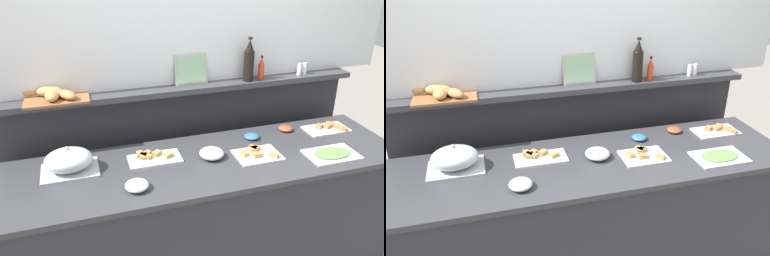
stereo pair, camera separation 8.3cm
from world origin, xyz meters
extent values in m
plane|color=gray|center=(0.00, 0.60, 0.00)|extent=(12.00, 12.00, 0.00)
cube|color=#2D2D33|center=(0.00, 0.00, 0.44)|extent=(2.54, 0.69, 0.88)
cube|color=#38383D|center=(0.00, 0.00, 0.89)|extent=(2.58, 0.73, 0.03)
cube|color=#2D2D33|center=(0.00, 0.54, 0.61)|extent=(2.60, 0.08, 1.22)
cube|color=#38383D|center=(0.00, 0.49, 1.24)|extent=(2.60, 0.22, 0.04)
cube|color=white|center=(-0.32, 0.11, 0.92)|extent=(0.34, 0.18, 0.01)
cube|color=#B7844C|center=(-0.39, 0.14, 0.93)|extent=(0.05, 0.06, 0.01)
cube|color=#66994C|center=(-0.39, 0.14, 0.93)|extent=(0.05, 0.06, 0.01)
cube|color=#B7844C|center=(-0.39, 0.14, 0.94)|extent=(0.05, 0.06, 0.01)
cube|color=#B7844C|center=(-0.30, 0.15, 0.93)|extent=(0.07, 0.07, 0.01)
cube|color=#66994C|center=(-0.30, 0.15, 0.93)|extent=(0.07, 0.07, 0.01)
cube|color=#B7844C|center=(-0.30, 0.15, 0.94)|extent=(0.07, 0.07, 0.01)
cube|color=#B7844C|center=(-0.23, 0.10, 0.93)|extent=(0.07, 0.06, 0.01)
cube|color=#66994C|center=(-0.23, 0.10, 0.93)|extent=(0.07, 0.06, 0.01)
cube|color=#B7844C|center=(-0.23, 0.10, 0.94)|extent=(0.07, 0.06, 0.01)
cube|color=#B7844C|center=(-0.36, 0.17, 0.93)|extent=(0.07, 0.06, 0.01)
cube|color=#66994C|center=(-0.36, 0.17, 0.93)|extent=(0.07, 0.06, 0.01)
cube|color=#B7844C|center=(-0.36, 0.17, 0.94)|extent=(0.07, 0.06, 0.01)
cube|color=#B7844C|center=(-0.36, 0.13, 0.93)|extent=(0.07, 0.07, 0.01)
cube|color=#66994C|center=(-0.36, 0.13, 0.93)|extent=(0.07, 0.07, 0.01)
cube|color=#B7844C|center=(-0.36, 0.13, 0.94)|extent=(0.07, 0.07, 0.01)
cube|color=#B7844C|center=(-0.41, 0.17, 0.93)|extent=(0.04, 0.06, 0.01)
cube|color=#66994C|center=(-0.41, 0.17, 0.93)|extent=(0.04, 0.06, 0.01)
cube|color=#B7844C|center=(-0.41, 0.17, 0.94)|extent=(0.04, 0.06, 0.01)
cube|color=white|center=(0.99, 0.16, 0.92)|extent=(0.32, 0.18, 0.01)
cube|color=#AD7A47|center=(0.94, 0.19, 0.93)|extent=(0.07, 0.07, 0.01)
cube|color=#D1664C|center=(0.94, 0.19, 0.93)|extent=(0.07, 0.07, 0.01)
cube|color=#AD7A47|center=(0.94, 0.19, 0.94)|extent=(0.07, 0.07, 0.01)
cube|color=#AD7A47|center=(1.07, 0.15, 0.93)|extent=(0.07, 0.07, 0.01)
cube|color=#D1664C|center=(1.07, 0.15, 0.93)|extent=(0.07, 0.07, 0.01)
cube|color=#AD7A47|center=(1.07, 0.15, 0.94)|extent=(0.07, 0.07, 0.01)
cube|color=#AD7A47|center=(1.00, 0.17, 0.93)|extent=(0.07, 0.06, 0.01)
cube|color=#D1664C|center=(1.00, 0.17, 0.93)|extent=(0.07, 0.06, 0.01)
cube|color=#AD7A47|center=(1.00, 0.17, 0.94)|extent=(0.07, 0.06, 0.01)
cube|color=#AD7A47|center=(1.09, 0.11, 0.93)|extent=(0.07, 0.07, 0.01)
cube|color=#D1664C|center=(1.09, 0.11, 0.93)|extent=(0.07, 0.07, 0.01)
cube|color=#AD7A47|center=(1.09, 0.11, 0.94)|extent=(0.07, 0.07, 0.01)
cube|color=#AD7A47|center=(1.05, 0.20, 0.93)|extent=(0.07, 0.07, 0.01)
cube|color=#D1664C|center=(1.05, 0.20, 0.93)|extent=(0.07, 0.07, 0.01)
cube|color=#AD7A47|center=(1.05, 0.20, 0.94)|extent=(0.07, 0.07, 0.01)
cube|color=silver|center=(0.33, -0.04, 0.92)|extent=(0.29, 0.22, 0.01)
cube|color=#AD7A47|center=(0.42, -0.10, 0.93)|extent=(0.07, 0.07, 0.01)
cube|color=#E5C666|center=(0.42, -0.10, 0.93)|extent=(0.07, 0.07, 0.01)
cube|color=#AD7A47|center=(0.42, -0.10, 0.94)|extent=(0.07, 0.07, 0.01)
cube|color=#AD7A47|center=(0.34, 0.02, 0.93)|extent=(0.07, 0.06, 0.01)
cube|color=#E5C666|center=(0.34, 0.02, 0.93)|extent=(0.07, 0.06, 0.01)
cube|color=#AD7A47|center=(0.34, 0.02, 0.94)|extent=(0.07, 0.06, 0.01)
cube|color=#AD7A47|center=(0.31, -0.07, 0.93)|extent=(0.06, 0.04, 0.01)
cube|color=#E5C666|center=(0.31, -0.07, 0.93)|extent=(0.06, 0.04, 0.01)
cube|color=#AD7A47|center=(0.31, -0.07, 0.94)|extent=(0.06, 0.04, 0.01)
cube|color=#AD7A47|center=(0.33, 0.03, 0.93)|extent=(0.07, 0.07, 0.01)
cube|color=#E5C666|center=(0.33, 0.03, 0.93)|extent=(0.07, 0.07, 0.01)
cube|color=#AD7A47|center=(0.33, 0.03, 0.94)|extent=(0.07, 0.07, 0.01)
cube|color=#AD7A47|center=(0.24, -0.02, 0.93)|extent=(0.05, 0.06, 0.01)
cube|color=#E5C666|center=(0.24, -0.02, 0.93)|extent=(0.05, 0.06, 0.01)
cube|color=#AD7A47|center=(0.24, -0.02, 0.94)|extent=(0.05, 0.06, 0.01)
cube|color=#AD7A47|center=(0.32, 0.01, 0.93)|extent=(0.05, 0.06, 0.01)
cube|color=#E5C666|center=(0.32, 0.01, 0.93)|extent=(0.05, 0.06, 0.01)
cube|color=#AD7A47|center=(0.32, 0.01, 0.94)|extent=(0.05, 0.06, 0.01)
cube|color=silver|center=(0.80, -0.18, 0.92)|extent=(0.34, 0.22, 0.01)
ellipsoid|color=#66994C|center=(0.80, -0.18, 0.93)|extent=(0.25, 0.15, 0.01)
cube|color=#B7BABF|center=(-0.84, 0.13, 0.92)|extent=(0.34, 0.24, 0.01)
ellipsoid|color=silver|center=(-0.84, 0.13, 0.99)|extent=(0.28, 0.23, 0.14)
sphere|color=#B7BABF|center=(-0.84, 0.13, 1.07)|extent=(0.02, 0.02, 0.02)
ellipsoid|color=silver|center=(-0.49, -0.18, 0.94)|extent=(0.14, 0.14, 0.05)
ellipsoid|color=#E5CC66|center=(-0.49, -0.18, 0.93)|extent=(0.11, 0.11, 0.03)
ellipsoid|color=silver|center=(0.04, 0.03, 0.94)|extent=(0.16, 0.16, 0.06)
ellipsoid|color=#F28C4C|center=(0.04, 0.03, 0.93)|extent=(0.12, 0.12, 0.04)
ellipsoid|color=brown|center=(0.69, 0.24, 0.93)|extent=(0.11, 0.11, 0.04)
ellipsoid|color=teal|center=(0.40, 0.20, 0.93)|extent=(0.10, 0.10, 0.04)
cylinder|color=red|center=(0.56, 0.45, 1.31)|extent=(0.04, 0.04, 0.12)
cone|color=red|center=(0.56, 0.45, 1.39)|extent=(0.04, 0.04, 0.04)
cylinder|color=black|center=(0.56, 0.45, 1.42)|extent=(0.02, 0.02, 0.02)
cylinder|color=black|center=(0.46, 0.45, 1.36)|extent=(0.08, 0.08, 0.22)
cone|color=black|center=(0.46, 0.45, 1.51)|extent=(0.06, 0.06, 0.08)
cylinder|color=black|center=(0.46, 0.45, 1.56)|extent=(0.03, 0.03, 0.02)
cylinder|color=white|center=(0.89, 0.46, 1.29)|extent=(0.03, 0.03, 0.08)
cylinder|color=#B7BABF|center=(0.89, 0.46, 1.34)|extent=(0.03, 0.03, 0.01)
cylinder|color=white|center=(0.94, 0.46, 1.29)|extent=(0.03, 0.03, 0.08)
cylinder|color=#B7BABF|center=(0.94, 0.46, 1.34)|extent=(0.03, 0.03, 0.01)
cube|color=brown|center=(-0.87, 0.46, 1.26)|extent=(0.40, 0.26, 0.02)
ellipsoid|color=#B7844C|center=(-0.90, 0.42, 1.30)|extent=(0.09, 0.14, 0.06)
ellipsoid|color=#AD7A47|center=(-0.88, 0.49, 1.30)|extent=(0.16, 0.18, 0.06)
ellipsoid|color=tan|center=(-0.94, 0.52, 1.30)|extent=(0.16, 0.15, 0.07)
ellipsoid|color=#B7844C|center=(-1.01, 0.55, 1.30)|extent=(0.15, 0.13, 0.05)
ellipsoid|color=#AD7A47|center=(-0.80, 0.42, 1.30)|extent=(0.15, 0.18, 0.05)
cube|color=#B2AD9E|center=(0.04, 0.50, 1.36)|extent=(0.24, 0.05, 0.22)
cube|color=#8CB78C|center=(0.04, 0.50, 1.37)|extent=(0.21, 0.04, 0.19)
camera|label=1|loc=(-0.74, -2.02, 2.17)|focal=36.49mm
camera|label=2|loc=(-0.66, -2.04, 2.17)|focal=36.49mm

